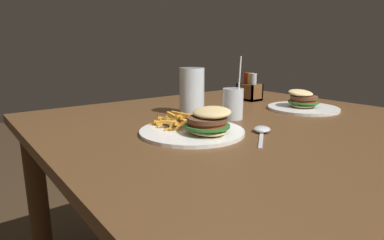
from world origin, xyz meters
name	(u,v)px	position (x,y,z in m)	size (l,w,h in m)	color
dining_table	(253,152)	(0.00, 0.00, 0.62)	(1.30, 1.24, 0.72)	brown
meal_plate_near	(198,126)	(0.00, -0.23, 0.74)	(0.30, 0.30, 0.08)	white
beer_glass	(192,92)	(-0.23, -0.08, 0.80)	(0.09, 0.09, 0.17)	silver
juice_glass	(233,105)	(-0.09, -0.01, 0.77)	(0.07, 0.07, 0.21)	silver
spoon	(262,130)	(0.09, -0.07, 0.73)	(0.14, 0.17, 0.02)	silver
meal_plate_far	(303,104)	(-0.04, 0.32, 0.74)	(0.27, 0.27, 0.08)	white
condiment_caddy	(250,90)	(-0.32, 0.33, 0.77)	(0.10, 0.07, 0.12)	brown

